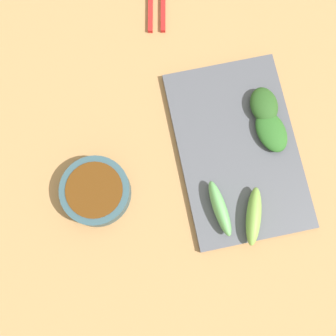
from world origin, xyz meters
name	(u,v)px	position (x,y,z in m)	size (l,w,h in m)	color
tabletop	(190,152)	(0.00, 0.00, 0.01)	(2.10, 2.10, 0.02)	#A47849
sauce_bowl	(96,191)	(-0.16, -0.04, 0.04)	(0.11, 0.11, 0.04)	#2E4A53
serving_plate	(238,150)	(0.07, -0.01, 0.03)	(0.19, 0.30, 0.01)	#484A52
broccoli_leafy_0	(272,134)	(0.13, 0.00, 0.04)	(0.05, 0.07, 0.02)	#295E22
broccoli_stalk_1	(254,216)	(0.07, -0.13, 0.05)	(0.02, 0.09, 0.03)	#77A243
broccoli_leafy_2	(264,105)	(0.13, 0.04, 0.05)	(0.04, 0.06, 0.03)	#274F1E
broccoli_stalk_3	(220,208)	(0.02, -0.10, 0.05)	(0.02, 0.09, 0.03)	#61A85B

